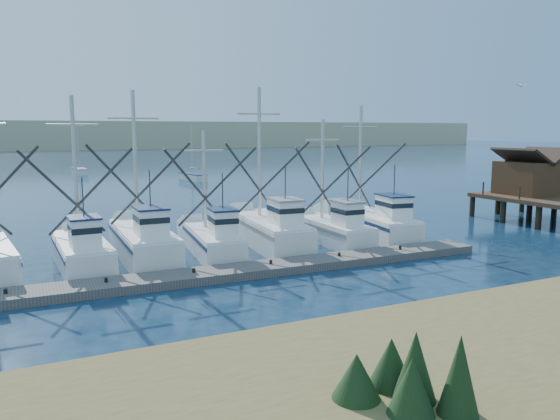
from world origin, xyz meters
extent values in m
plane|color=#0C2134|center=(0.00, 0.00, 0.00)|extent=(500.00, 500.00, 0.00)
cube|color=#5E5854|center=(-6.85, 6.15, 0.21)|extent=(30.80, 2.56, 0.41)
cube|color=#4C331E|center=(21.50, 12.00, 3.30)|extent=(4.00, 4.00, 2.60)
cube|color=tan|center=(0.00, 210.00, 5.00)|extent=(360.00, 60.00, 10.00)
cube|color=white|center=(-12.34, 11.03, 0.68)|extent=(2.52, 7.17, 1.37)
cube|color=white|center=(-12.34, 9.21, 2.12)|extent=(1.39, 1.77, 1.50)
cylinder|color=#B7B2A8|center=(-12.34, 12.24, 5.12)|extent=(0.22, 0.22, 7.51)
cube|color=white|center=(-9.06, 11.63, 0.80)|extent=(2.68, 8.35, 1.60)
cube|color=white|center=(-9.06, 9.50, 2.35)|extent=(1.51, 2.05, 1.50)
cylinder|color=#B7B2A8|center=(-9.06, 13.05, 5.44)|extent=(0.22, 0.22, 7.69)
cube|color=white|center=(-5.24, 11.11, 0.65)|extent=(2.96, 7.45, 1.31)
cube|color=white|center=(-5.24, 9.25, 2.06)|extent=(1.46, 1.90, 1.50)
cylinder|color=#B7B2A8|center=(-5.24, 12.35, 4.19)|extent=(0.22, 0.22, 5.77)
cube|color=white|center=(-1.33, 11.78, 0.79)|extent=(3.27, 8.79, 1.59)
cube|color=white|center=(-1.33, 9.58, 2.34)|extent=(1.66, 2.21, 1.50)
cylinder|color=#B7B2A8|center=(-1.33, 13.25, 5.65)|extent=(0.22, 0.22, 8.12)
cube|color=white|center=(2.68, 11.05, 0.63)|extent=(2.26, 7.15, 1.27)
cube|color=white|center=(2.68, 9.22, 2.02)|extent=(1.30, 1.75, 1.50)
cylinder|color=#B7B2A8|center=(2.68, 12.27, 4.51)|extent=(0.22, 0.22, 6.48)
cube|color=white|center=(6.48, 12.05, 0.70)|extent=(3.70, 9.39, 1.40)
cube|color=white|center=(6.48, 9.71, 2.15)|extent=(1.75, 2.40, 1.50)
cylinder|color=#B7B2A8|center=(6.48, 13.61, 5.07)|extent=(0.22, 0.22, 7.35)
cube|color=white|center=(7.06, 55.81, 0.45)|extent=(2.53, 6.02, 0.90)
cylinder|color=#B7B2A8|center=(7.06, 56.11, 4.50)|extent=(0.12, 0.12, 7.20)
cube|color=white|center=(-6.19, 73.51, 0.45)|extent=(1.94, 5.83, 0.90)
cylinder|color=#B7B2A8|center=(-6.19, 73.81, 4.50)|extent=(0.12, 0.12, 7.20)
sphere|color=white|center=(15.07, 7.81, 9.98)|extent=(0.20, 0.20, 0.20)
cube|color=white|center=(14.76, 7.81, 10.00)|extent=(0.51, 0.12, 0.14)
cube|color=white|center=(15.38, 7.81, 10.00)|extent=(0.51, 0.12, 0.14)
camera|label=1|loc=(-15.08, -18.25, 7.14)|focal=35.00mm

